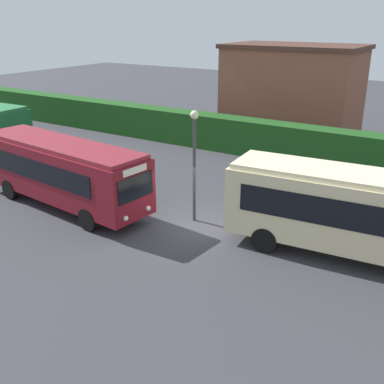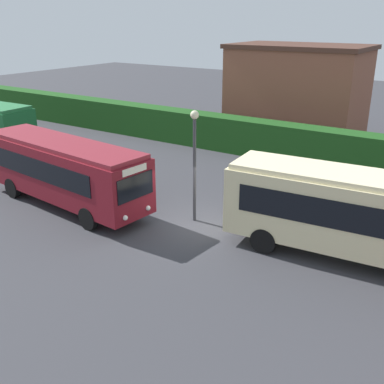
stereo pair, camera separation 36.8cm
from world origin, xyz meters
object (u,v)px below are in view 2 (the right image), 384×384
bus_maroon (64,169)px  person_left (75,162)px  bus_cream (347,210)px  lamppost (195,153)px

bus_maroon → person_left: 4.07m
bus_cream → lamppost: bearing=177.7°
bus_cream → person_left: 15.12m
bus_maroon → person_left: size_ratio=5.68×
person_left → lamppost: (8.62, -1.09, 2.20)m
person_left → lamppost: bearing=-123.2°
bus_maroon → person_left: bearing=136.4°
bus_maroon → lamppost: size_ratio=1.99×
person_left → lamppost: size_ratio=0.35×
bus_maroon → bus_cream: bearing=15.5°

